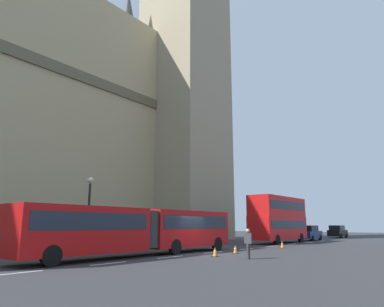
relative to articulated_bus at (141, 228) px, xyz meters
The scene contains 11 objects.
ground_plane 4.53m from the articulated_bus, 28.44° to the right, with size 160.00×160.00×0.00m, color #333335.
lane_centre_marking 10.10m from the articulated_bus, 11.55° to the right, with size 39.00×0.16×0.01m.
articulated_bus is the anchor object (origin of this frame).
double_decker_bus 20.40m from the articulated_bus, ahead, with size 9.66×2.54×4.90m.
sedan_lead 29.06m from the articulated_bus, ahead, with size 4.40×1.86×1.85m.
sedan_trailing 40.56m from the articulated_bus, ahead, with size 4.40×1.86×1.85m.
traffic_cone_west 4.90m from the articulated_bus, 57.22° to the right, with size 0.36×0.36×0.58m.
traffic_cone_middle 6.68m from the articulated_bus, 33.71° to the right, with size 0.36×0.36×0.58m.
traffic_cone_east 13.41m from the articulated_bus, 16.14° to the right, with size 0.36×0.36×0.58m.
street_lamp 4.77m from the articulated_bus, 100.53° to the left, with size 0.44×0.44×5.27m.
pedestrian_near_cones 6.83m from the articulated_bus, 69.14° to the right, with size 0.36×0.46×1.69m.
Camera 1 is at (-19.44, -14.66, 1.91)m, focal length 32.66 mm.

